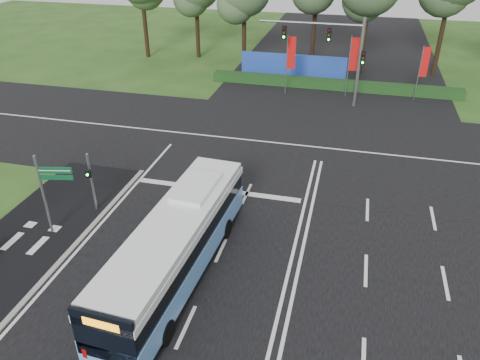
# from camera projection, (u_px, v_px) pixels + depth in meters

# --- Properties ---
(ground) EXTENTS (120.00, 120.00, 0.00)m
(ground) POSITION_uv_depth(u_px,v_px,m) (292.00, 259.00, 21.33)
(ground) COLOR #264C19
(ground) RESTS_ON ground
(road_main) EXTENTS (20.00, 120.00, 0.04)m
(road_main) POSITION_uv_depth(u_px,v_px,m) (292.00, 259.00, 21.32)
(road_main) COLOR black
(road_main) RESTS_ON ground
(road_cross) EXTENTS (120.00, 14.00, 0.05)m
(road_cross) POSITION_uv_depth(u_px,v_px,m) (318.00, 148.00, 31.42)
(road_cross) COLOR black
(road_cross) RESTS_ON ground
(bike_path) EXTENTS (5.00, 18.00, 0.06)m
(bike_path) POSITION_uv_depth(u_px,v_px,m) (11.00, 257.00, 21.43)
(bike_path) COLOR black
(bike_path) RESTS_ON ground
(kerb_strip) EXTENTS (0.25, 18.00, 0.12)m
(kerb_strip) POSITION_uv_depth(u_px,v_px,m) (58.00, 265.00, 20.91)
(kerb_strip) COLOR gray
(kerb_strip) RESTS_ON ground
(city_bus) EXTENTS (2.98, 11.32, 3.22)m
(city_bus) POSITION_uv_depth(u_px,v_px,m) (177.00, 245.00, 19.63)
(city_bus) COLOR #6099DF
(city_bus) RESTS_ON ground
(pedestrian_signal) EXTENTS (0.30, 0.41, 3.32)m
(pedestrian_signal) POSITION_uv_depth(u_px,v_px,m) (91.00, 181.00, 23.95)
(pedestrian_signal) COLOR gray
(pedestrian_signal) RESTS_ON ground
(street_sign) EXTENTS (1.62, 0.44, 4.25)m
(street_sign) POSITION_uv_depth(u_px,v_px,m) (49.00, 186.00, 21.81)
(street_sign) COLOR gray
(street_sign) RESTS_ON ground
(banner_flag_left) EXTENTS (0.74, 0.15, 5.01)m
(banner_flag_left) POSITION_uv_depth(u_px,v_px,m) (290.00, 57.00, 39.23)
(banner_flag_left) COLOR gray
(banner_flag_left) RESTS_ON ground
(banner_flag_mid) EXTENTS (0.73, 0.28, 5.11)m
(banner_flag_mid) POSITION_uv_depth(u_px,v_px,m) (352.00, 58.00, 38.57)
(banner_flag_mid) COLOR gray
(banner_flag_mid) RESTS_ON ground
(banner_flag_right) EXTENTS (0.67, 0.16, 4.56)m
(banner_flag_right) POSITION_uv_depth(u_px,v_px,m) (423.00, 65.00, 37.95)
(banner_flag_right) COLOR gray
(banner_flag_right) RESTS_ON ground
(traffic_light_gantry) EXTENTS (8.41, 0.28, 7.00)m
(traffic_light_gantry) POSITION_uv_depth(u_px,v_px,m) (337.00, 48.00, 36.22)
(traffic_light_gantry) COLOR gray
(traffic_light_gantry) RESTS_ON ground
(hedge) EXTENTS (22.00, 1.20, 0.80)m
(hedge) POSITION_uv_depth(u_px,v_px,m) (333.00, 85.00, 41.75)
(hedge) COLOR #163513
(hedge) RESTS_ON ground
(blue_hoarding) EXTENTS (10.00, 0.30, 2.20)m
(blue_hoarding) POSITION_uv_depth(u_px,v_px,m) (293.00, 66.00, 44.35)
(blue_hoarding) COLOR #2043B0
(blue_hoarding) RESTS_ON ground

